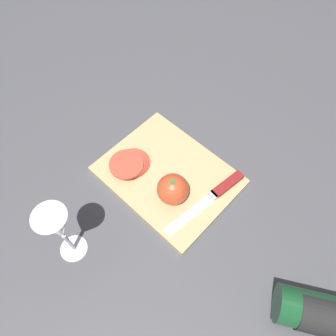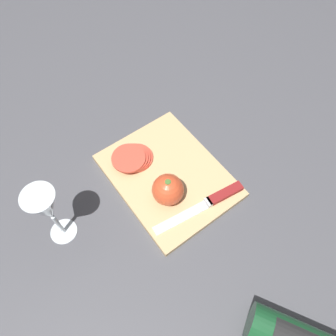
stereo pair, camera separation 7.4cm
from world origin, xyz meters
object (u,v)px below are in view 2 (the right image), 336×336
(knife, at_px, (216,198))
(tomato_slice_stack_near, at_px, (133,158))
(wine_glass, at_px, (46,209))
(whole_tomato, at_px, (169,189))

(knife, height_order, tomato_slice_stack_near, tomato_slice_stack_near)
(tomato_slice_stack_near, bearing_deg, wine_glass, -75.79)
(wine_glass, height_order, tomato_slice_stack_near, wine_glass)
(knife, relative_size, tomato_slice_stack_near, 2.22)
(whole_tomato, bearing_deg, knife, 49.63)
(wine_glass, height_order, knife, wine_glass)
(wine_glass, xyz_separation_m, tomato_slice_stack_near, (-0.06, 0.24, -0.10))
(wine_glass, bearing_deg, knife, 65.34)
(tomato_slice_stack_near, bearing_deg, whole_tomato, 5.38)
(knife, bearing_deg, whole_tomato, -32.97)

